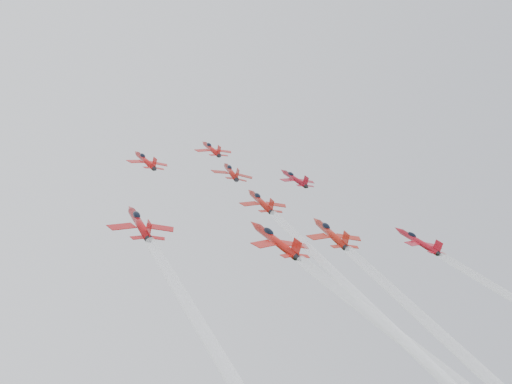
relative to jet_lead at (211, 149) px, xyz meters
name	(u,v)px	position (x,y,z in m)	size (l,w,h in m)	color
jet_lead	(211,149)	(0.00, 0.00, 0.00)	(9.07, 11.56, 7.53)	#B01310
jet_row2_left	(145,160)	(-20.22, -14.53, -8.82)	(8.51, 10.85, 7.07)	#B31211
jet_row2_center	(231,172)	(-2.02, -14.97, -9.08)	(9.07, 11.56, 7.53)	maroon
jet_row2_right	(295,178)	(13.94, -14.06, -8.53)	(8.69, 11.07, 7.21)	maroon
jet_center	(403,329)	(-2.92, -67.97, -41.31)	(9.17, 85.78, 52.69)	#A1180F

